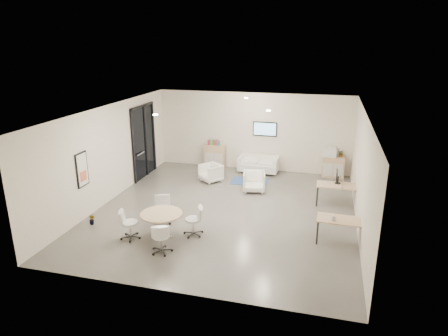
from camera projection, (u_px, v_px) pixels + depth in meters
name	position (u px, v px, depth m)	size (l,w,h in m)	color
room_shell	(226.00, 163.00, 12.28)	(9.60, 10.60, 4.80)	#514F4A
glass_door	(144.00, 139.00, 15.58)	(0.09, 1.90, 2.85)	black
artwork	(82.00, 170.00, 11.79)	(0.05, 0.54, 1.04)	black
wall_tv	(265.00, 129.00, 16.23)	(0.98, 0.06, 0.58)	black
ceiling_spots	(226.00, 107.00, 12.62)	(3.14, 4.14, 0.03)	#FFEAC6
sideboard_left	(215.00, 156.00, 16.91)	(0.88, 0.45, 0.99)	tan
sideboard_right	(333.00, 167.00, 15.78)	(0.85, 0.41, 0.85)	tan
books	(214.00, 143.00, 16.74)	(0.51, 0.14, 0.22)	red
printer	(330.00, 152.00, 15.64)	(0.57, 0.49, 0.37)	white
loveseat	(259.00, 165.00, 16.36)	(1.63, 0.87, 0.60)	white
blue_rug	(249.00, 181.00, 15.37)	(1.39, 0.93, 0.01)	navy
armchair_left	(211.00, 172.00, 15.30)	(0.72, 0.68, 0.75)	white
armchair_right	(254.00, 181.00, 14.30)	(0.77, 0.72, 0.79)	white
desk_rear	(337.00, 187.00, 13.03)	(1.35, 0.69, 0.70)	tan
desk_front	(341.00, 222.00, 10.59)	(1.31, 0.69, 0.67)	tan
monitor	(337.00, 176.00, 13.09)	(0.20, 0.50, 0.44)	black
round_table	(161.00, 216.00, 10.90)	(1.15, 1.15, 0.70)	tan
meeting_chairs	(162.00, 223.00, 10.96)	(2.36, 2.36, 0.82)	white
plant_cabinet	(341.00, 154.00, 15.56)	(0.25, 0.28, 0.22)	#3F7F3F
plant_floor	(92.00, 222.00, 11.76)	(0.18, 0.33, 0.15)	#3F7F3F
cup	(334.00, 218.00, 10.48)	(0.12, 0.09, 0.12)	white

